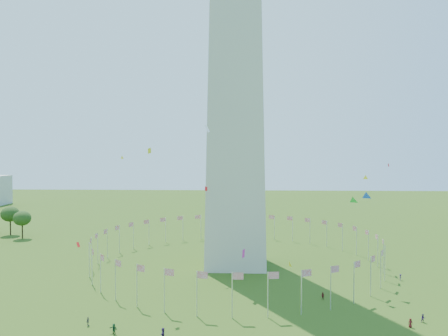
# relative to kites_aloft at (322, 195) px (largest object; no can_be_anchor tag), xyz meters

# --- Properties ---
(flag_ring) EXTENTS (80.24, 80.24, 9.00)m
(flag_ring) POSITION_rel_kites_aloft_xyz_m (-19.48, 27.13, -18.27)
(flag_ring) COLOR silver
(flag_ring) RESTS_ON ground
(kites_aloft) EXTENTS (104.07, 78.89, 40.16)m
(kites_aloft) POSITION_rel_kites_aloft_xyz_m (0.00, 0.00, 0.00)
(kites_aloft) COLOR blue
(kites_aloft) RESTS_ON ground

